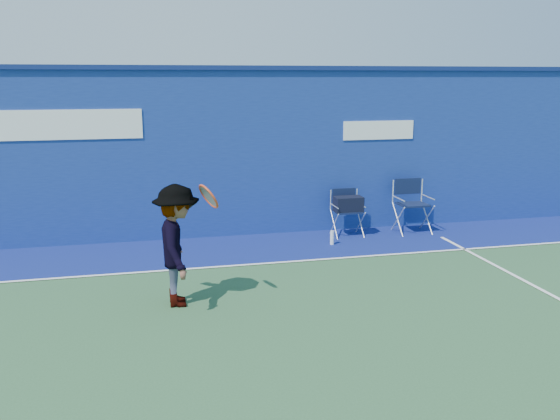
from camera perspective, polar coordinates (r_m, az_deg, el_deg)
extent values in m
plane|color=#2D5532|center=(6.28, -4.78, -14.62)|extent=(80.00, 80.00, 0.00)
cube|color=navy|center=(10.84, -8.99, 5.21)|extent=(24.00, 0.40, 3.00)
cube|color=navy|center=(10.76, -9.28, 13.37)|extent=(24.00, 0.50, 0.08)
cube|color=white|center=(10.78, -25.25, 7.34)|extent=(4.50, 0.02, 0.50)
cube|color=white|center=(11.43, 9.48, 7.59)|extent=(1.40, 0.02, 0.35)
cube|color=navy|center=(10.08, -8.22, -4.03)|extent=(24.00, 1.80, 0.01)
cube|color=white|center=(9.22, -7.72, -5.56)|extent=(24.00, 0.06, 0.01)
cube|color=#0F1837|center=(10.96, 6.52, -0.13)|extent=(0.45, 0.38, 0.03)
cube|color=silver|center=(11.13, 6.16, 1.05)|extent=(0.51, 0.02, 0.37)
cube|color=#0F1837|center=(11.11, 6.17, 1.43)|extent=(0.45, 0.02, 0.26)
cube|color=black|center=(10.90, 6.59, 0.55)|extent=(0.51, 0.30, 0.28)
cube|color=#0F1837|center=(11.39, 12.68, 0.52)|extent=(0.53, 0.44, 0.03)
cube|color=silver|center=(11.58, 12.18, 1.83)|extent=(0.60, 0.03, 0.43)
cube|color=#0F1837|center=(11.56, 12.20, 2.26)|extent=(0.53, 0.03, 0.30)
cylinder|color=white|center=(10.42, 5.04, -2.69)|extent=(0.07, 0.07, 0.25)
imported|color=#EA4738|center=(7.65, -9.85, -3.39)|extent=(0.59, 1.02, 1.57)
torus|color=#C23B19|center=(7.41, -6.89, 1.30)|extent=(0.32, 0.42, 0.33)
cylinder|color=gray|center=(7.41, -6.89, 1.30)|extent=(0.26, 0.35, 0.27)
cylinder|color=black|center=(7.52, -9.04, 0.05)|extent=(0.31, 0.14, 0.20)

